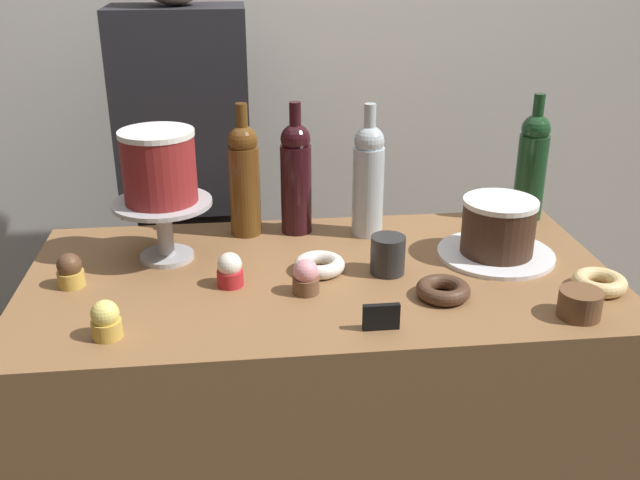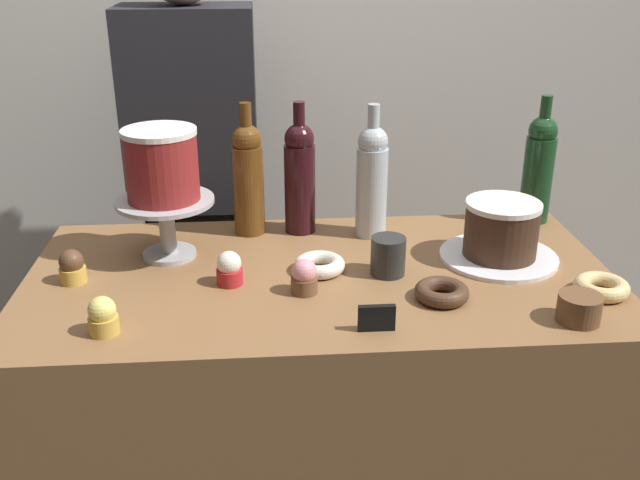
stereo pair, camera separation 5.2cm
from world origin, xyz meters
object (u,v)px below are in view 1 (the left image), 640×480
Objects in this scene: cupcake_vanilla at (230,270)px; barista_figure at (190,207)px; wine_bottle_green at (532,165)px; wine_bottle_amber at (244,178)px; cupcake_lemon at (106,320)px; price_sign_chalkboard at (381,317)px; white_layer_cake at (159,166)px; wine_bottle_dark_red at (296,176)px; chocolate_round_cake at (498,226)px; cupcake_chocolate at (70,272)px; cookie_stack at (580,304)px; donut_chocolate at (443,290)px; donut_sugar at (320,265)px; coffee_cup_ceramic at (388,255)px; cupcake_strawberry at (306,277)px; wine_bottle_clear at (368,178)px; cake_stand_pedestal at (164,220)px; donut_glazed at (600,282)px.

barista_figure is (-0.12, 0.61, -0.08)m from cupcake_vanilla.
wine_bottle_amber is at bearing -177.97° from wine_bottle_green.
wine_bottle_green is 1.12m from cupcake_lemon.
white_layer_cake is at bearing 138.98° from price_sign_chalkboard.
wine_bottle_green and wine_bottle_dark_red have the same top height.
chocolate_round_cake is 0.95m from cupcake_chocolate.
cookie_stack is at bearing -46.07° from barista_figure.
cookie_stack reaches higher than donut_chocolate.
wine_bottle_dark_red is at bearing 97.57° from donut_sugar.
wine_bottle_amber reaches higher than cookie_stack.
coffee_cup_ceramic is at bearing 75.86° from price_sign_chalkboard.
donut_chocolate is at bearing -10.63° from cupcake_strawberry.
wine_bottle_clear is (-0.44, -0.06, 0.00)m from wine_bottle_green.
coffee_cup_ceramic is at bearing -167.73° from chocolate_round_cake.
chocolate_round_cake is 0.11× the size of barista_figure.
wine_bottle_amber is at bearing 82.22° from cupcake_vanilla.
wine_bottle_green is 0.20× the size of barista_figure.
price_sign_chalkboard is at bearing -143.01° from donut_chocolate.
cupcake_vanilla is at bearing -143.54° from wine_bottle_clear.
wine_bottle_dark_red is 2.91× the size of donut_sugar.
cake_stand_pedestal reaches higher than donut_chocolate.
donut_chocolate is at bearing 7.29° from cupcake_lemon.
wine_bottle_dark_red is at bearing -48.80° from barista_figure.
cupcake_chocolate is at bearing -152.78° from wine_bottle_dark_red.
white_layer_cake is 1.46× the size of donut_glazed.
cupcake_lemon is 0.88× the size of cookie_stack.
price_sign_chalkboard is 0.92m from barista_figure.
wine_bottle_green is 1.00× the size of wine_bottle_clear.
cake_stand_pedestal is at bearing -170.15° from wine_bottle_green.
cake_stand_pedestal is 0.76m from chocolate_round_cake.
cupcake_lemon is 1.06× the size of price_sign_chalkboard.
cake_stand_pedestal is at bearing 33.17° from cupcake_chocolate.
barista_figure is at bearing 101.10° from cupcake_vanilla.
cupcake_vanilla is at bearing -167.01° from donut_sugar.
white_layer_cake reaches higher than donut_chocolate.
wine_bottle_dark_red is at bearing -0.10° from wine_bottle_amber.
chocolate_round_cake is 1.50× the size of donut_chocolate.
white_layer_cake is 2.20× the size of cupcake_chocolate.
wine_bottle_clear is 2.91× the size of donut_glazed.
donut_sugar is 0.65m from barista_figure.
wine_bottle_amber is at bearing 35.91° from cake_stand_pedestal.
cookie_stack is (0.06, -0.29, -0.05)m from chocolate_round_cake.
chocolate_round_cake reaches higher than cupcake_chocolate.
chocolate_round_cake is at bearing -19.80° from wine_bottle_amber.
cake_stand_pedestal is at bearing 165.06° from coffee_cup_ceramic.
cupcake_strawberry is 0.66× the size of donut_glazed.
wine_bottle_dark_red reaches higher than cupcake_strawberry.
donut_sugar is at bearing -174.98° from chocolate_round_cake.
wine_bottle_amber is 0.55m from cupcake_lemon.
cupcake_lemon is at bearing -172.71° from donut_chocolate.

